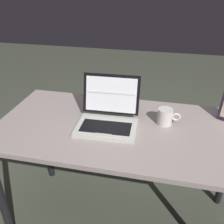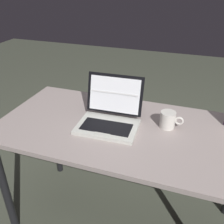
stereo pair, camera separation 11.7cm
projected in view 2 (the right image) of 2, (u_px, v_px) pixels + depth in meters
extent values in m
plane|color=#44483A|center=(123.00, 219.00, 1.62)|extent=(8.00, 8.00, 0.00)
cube|color=gray|center=(127.00, 130.00, 1.28)|extent=(1.34, 0.66, 0.02)
cylinder|color=black|center=(5.00, 188.00, 1.40)|extent=(0.04, 0.04, 0.68)
cylinder|color=black|center=(56.00, 135.00, 1.85)|extent=(0.04, 0.04, 0.68)
cube|color=beige|center=(107.00, 127.00, 1.26)|extent=(0.31, 0.22, 0.02)
cube|color=black|center=(106.00, 127.00, 1.24)|extent=(0.25, 0.13, 0.00)
cube|color=#BABAAF|center=(102.00, 134.00, 1.19)|extent=(0.08, 0.04, 0.00)
cube|color=black|center=(115.00, 94.00, 1.31)|extent=(0.30, 0.07, 0.20)
cube|color=white|center=(114.00, 95.00, 1.30)|extent=(0.27, 0.06, 0.18)
cube|color=silver|center=(114.00, 93.00, 1.30)|extent=(0.25, 0.01, 0.01)
cylinder|color=silver|center=(168.00, 120.00, 1.26)|extent=(0.08, 0.08, 0.09)
torus|color=silver|center=(179.00, 121.00, 1.24)|extent=(0.05, 0.01, 0.05)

